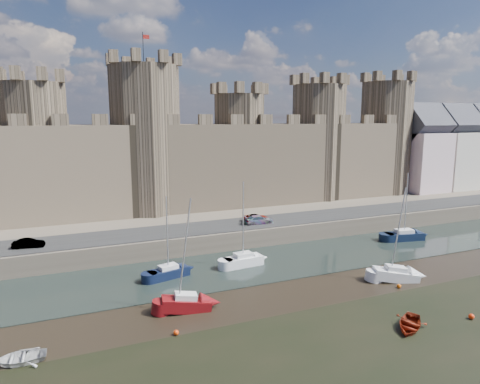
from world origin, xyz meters
The scene contains 18 objects.
water_channel centered at (0.00, 24.00, 0.04)m, with size 160.00×12.00×0.08m, color black.
quay centered at (0.00, 60.00, 1.25)m, with size 160.00×60.00×2.50m, color #4C443A.
road centered at (0.00, 34.00, 2.55)m, with size 160.00×7.00×0.10m, color black.
castle centered at (-0.64, 48.00, 11.67)m, with size 108.50×11.00×29.00m.
townhouses centered at (71.50, 46.00, 10.59)m, with size 35.50×9.05×18.13m.
car_1 centered at (-14.95, 33.12, 3.08)m, with size 1.22×3.50×1.15m, color gray.
car_2 centered at (14.83, 33.12, 3.12)m, with size 1.74×4.29×1.25m, color gray.
car_3 centered at (15.11, 34.61, 3.05)m, with size 1.82×3.96×1.10m, color gray.
sailboat_1 centered at (-0.63, 23.83, 0.75)m, with size 4.88×2.83×9.18m.
sailboat_2 centered at (8.52, 24.11, 0.81)m, with size 4.87×2.27×10.19m.
sailboat_3 centered at (34.39, 25.22, 0.76)m, with size 5.88×3.15×9.78m.
sailboat_4 centered at (-1.04, 15.19, 0.77)m, with size 4.74×2.42×10.58m.
sailboat_5 centered at (22.10, 13.51, 0.74)m, with size 5.14×3.44×10.33m.
dinghy_4 centered at (15.29, 4.42, 0.37)m, with size 2.56×0.74×3.59m, color maroon.
dinghy_6 centered at (-14.48, 11.60, 0.37)m, with size 2.54×0.74×3.56m, color beige.
buoy_1 centered at (-3.02, 11.12, 0.23)m, with size 0.45×0.45×0.45m, color #EA3A0A.
buoy_3 centered at (20.93, 11.70, 0.23)m, with size 0.45×0.45×0.45m, color #EC5D0A.
buoy_5 centered at (21.77, 3.76, 0.25)m, with size 0.50×0.50×0.50m, color #F5300A.
Camera 1 is at (-10.77, -20.85, 17.59)m, focal length 32.00 mm.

